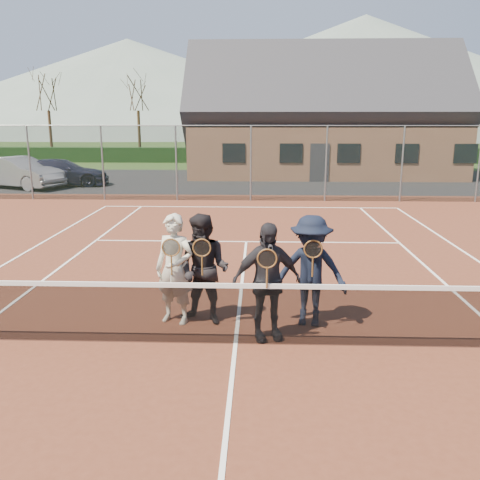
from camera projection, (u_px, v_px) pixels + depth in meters
The scene contains 20 objects.
ground at pixel (253, 182), 26.97m from camera, with size 220.00×220.00×0.00m, color #2B4619.
court_surface at pixel (236, 345), 7.54m from camera, with size 30.00×30.00×0.02m, color #562819.
tarmac_carpark at pixel (178, 181), 27.12m from camera, with size 40.00×12.00×0.01m, color black.
hedge_row at pixel (255, 155), 38.50m from camera, with size 40.00×1.20×1.10m, color black.
hill_west at pixel (129, 88), 98.63m from camera, with size 110.00×110.00×18.00m, color slate.
hill_centre at pixel (363, 76), 96.55m from camera, with size 120.00×120.00×22.00m, color slate.
car_b at pixel (19, 173), 24.26m from camera, with size 1.58×4.53×1.49m, color gray.
car_c at pixel (62, 173), 25.12m from camera, with size 1.84×4.53×1.32m, color black.
court_markings at pixel (236, 344), 7.54m from camera, with size 11.03×23.83×0.01m.
tennis_net at pixel (235, 311), 7.42m from camera, with size 11.68×0.08×1.10m.
perimeter_fence at pixel (251, 163), 20.30m from camera, with size 30.07×0.07×3.02m.
clubhouse at pixel (322, 106), 29.78m from camera, with size 15.60×8.20×7.70m.
tree_a at pixel (46, 84), 38.82m from camera, with size 3.20×3.20×7.77m.
tree_b at pixel (137, 84), 38.57m from camera, with size 3.20×3.20×7.77m.
tree_c at pixel (282, 84), 38.18m from camera, with size 3.20×3.20×7.77m.
tree_d at pixel (416, 84), 37.82m from camera, with size 3.20×3.20×7.77m.
player_a at pixel (175, 269), 8.16m from camera, with size 0.76×0.62×1.80m.
player_b at pixel (204, 269), 8.15m from camera, with size 1.05×0.93×1.80m.
player_c at pixel (266, 282), 7.54m from camera, with size 1.13×0.71×1.80m.
player_d at pixel (311, 271), 8.07m from camera, with size 1.27×0.88×1.80m.
Camera 1 is at (0.32, -6.96, 3.29)m, focal length 38.00 mm.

